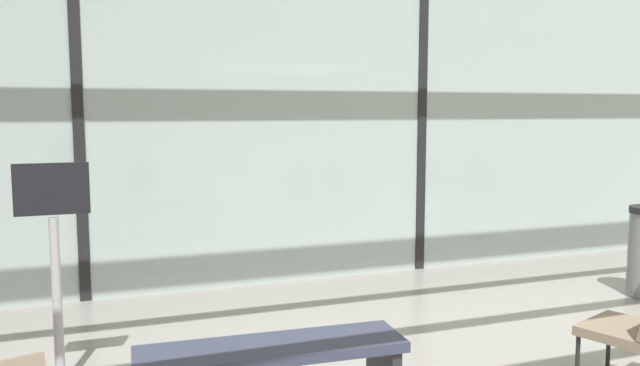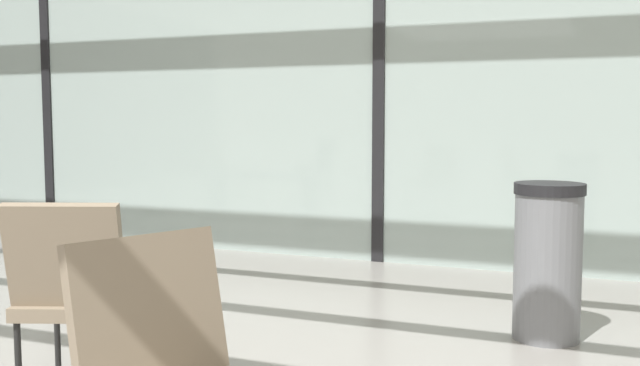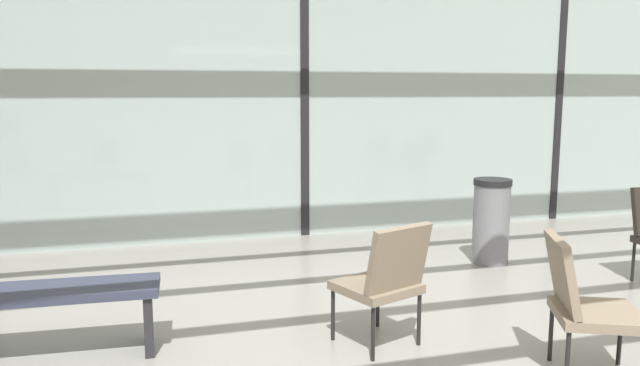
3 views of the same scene
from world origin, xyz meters
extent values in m
cube|color=#A3B7B2|center=(0.00, 5.20, 1.65)|extent=(14.00, 0.08, 3.29)
cube|color=black|center=(-3.50, 5.20, 1.65)|extent=(0.10, 0.12, 3.29)
cube|color=black|center=(0.00, 5.20, 1.65)|extent=(0.10, 0.12, 3.29)
ellipsoid|color=silver|center=(0.50, 10.79, 1.92)|extent=(10.01, 3.85, 3.85)
sphere|color=gray|center=(-4.10, 10.79, 1.92)|extent=(2.12, 2.12, 2.12)
sphere|color=black|center=(-2.25, 9.02, 2.21)|extent=(0.28, 0.28, 0.28)
sphere|color=black|center=(-1.35, 9.02, 2.21)|extent=(0.28, 0.28, 0.28)
sphere|color=black|center=(-0.45, 9.02, 2.21)|extent=(0.28, 0.28, 0.28)
sphere|color=black|center=(0.45, 9.02, 2.21)|extent=(0.28, 0.28, 0.28)
cube|color=#7F705B|center=(0.55, 1.15, 0.65)|extent=(0.33, 0.50, 0.44)
cube|color=#7F705B|center=(-0.34, 1.91, 0.40)|extent=(0.62, 0.62, 0.06)
cube|color=#7F705B|center=(-0.26, 1.71, 0.65)|extent=(0.50, 0.30, 0.44)
cylinder|color=black|center=(-0.22, 2.19, 0.18)|extent=(0.03, 0.03, 0.37)
cylinder|color=black|center=(-0.61, 2.04, 0.18)|extent=(0.03, 0.03, 0.37)
cylinder|color=black|center=(-0.07, 1.79, 0.18)|extent=(0.03, 0.03, 0.37)
cylinder|color=black|center=(-0.46, 1.64, 0.18)|extent=(0.03, 0.03, 0.37)
cylinder|color=slate|center=(1.50, 3.46, 0.40)|extent=(0.36, 0.36, 0.80)
cylinder|color=black|center=(1.50, 3.46, 0.83)|extent=(0.38, 0.38, 0.06)
camera|label=1|loc=(-3.44, -1.02, 1.76)|focal=35.91mm
camera|label=2|loc=(1.80, -0.59, 1.21)|focal=40.44mm
camera|label=3|loc=(-1.82, -1.86, 1.73)|focal=34.33mm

